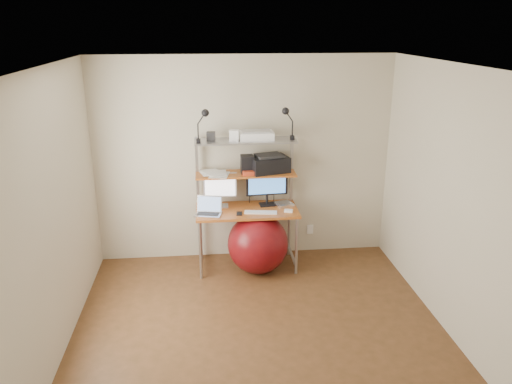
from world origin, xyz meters
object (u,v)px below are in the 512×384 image
at_px(monitor_black, 267,185).
at_px(laptop, 209,210).
at_px(monitor_silver, 220,187).
at_px(exercise_ball, 258,244).
at_px(printer, 269,164).

bearing_deg(monitor_black, laptop, -165.86).
xyz_separation_m(monitor_silver, exercise_ball, (0.42, -0.30, -0.62)).
xyz_separation_m(monitor_black, printer, (0.02, 0.02, 0.26)).
height_order(monitor_black, laptop, monitor_black).
distance_m(monitor_silver, laptop, 0.34).
height_order(laptop, printer, printer).
distance_m(printer, exercise_ball, 0.96).
bearing_deg(printer, monitor_silver, 165.70).
height_order(monitor_black, exercise_ball, monitor_black).
xyz_separation_m(laptop, exercise_ball, (0.56, -0.05, -0.42)).
distance_m(laptop, exercise_ball, 0.71).
relative_size(monitor_silver, exercise_ball, 0.62).
relative_size(monitor_silver, monitor_black, 0.88).
bearing_deg(monitor_silver, laptop, -118.65).
xyz_separation_m(monitor_silver, printer, (0.58, 0.01, 0.27)).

